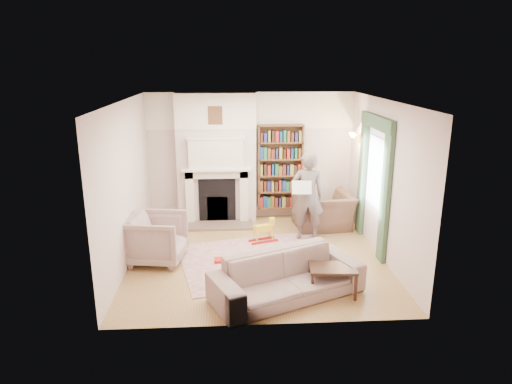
{
  "coord_description": "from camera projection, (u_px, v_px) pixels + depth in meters",
  "views": [
    {
      "loc": [
        -0.48,
        -7.67,
        3.43
      ],
      "look_at": [
        0.0,
        0.25,
        1.15
      ],
      "focal_mm": 32.0,
      "sensor_mm": 36.0,
      "label": 1
    }
  ],
  "objects": [
    {
      "name": "newspaper",
      "position": [
        302.0,
        187.0,
        8.66
      ],
      "size": [
        0.38,
        0.13,
        0.25
      ],
      "primitive_type": "cube",
      "rotation": [
        -0.35,
        0.0,
        -0.07
      ],
      "color": "white",
      "rests_on": "man_reading"
    },
    {
      "name": "curtain_left",
      "position": [
        385.0,
        196.0,
        7.85
      ],
      "size": [
        0.07,
        0.32,
        2.4
      ],
      "primitive_type": "cube",
      "color": "#324A2F",
      "rests_on": "floor"
    },
    {
      "name": "pelmet",
      "position": [
        377.0,
        122.0,
        8.19
      ],
      "size": [
        0.09,
        1.7,
        0.24
      ],
      "primitive_type": "cube",
      "color": "#324A2F",
      "rests_on": "wall_right"
    },
    {
      "name": "paraffin_heater",
      "position": [
        171.0,
        220.0,
        9.4
      ],
      "size": [
        0.29,
        0.29,
        0.55
      ],
      "primitive_type": "cylinder",
      "rotation": [
        0.0,
        0.0,
        0.22
      ],
      "color": "#94989B",
      "rests_on": "floor"
    },
    {
      "name": "sofa",
      "position": [
        287.0,
        276.0,
        6.82
      ],
      "size": [
        2.46,
        1.75,
        0.67
      ],
      "primitive_type": "imported",
      "rotation": [
        0.0,
        0.0,
        0.41
      ],
      "color": "#AA9B8C",
      "rests_on": "floor"
    },
    {
      "name": "board_game",
      "position": [
        253.0,
        259.0,
        8.15
      ],
      "size": [
        0.38,
        0.38,
        0.03
      ],
      "primitive_type": "cube",
      "rotation": [
        0.0,
        0.0,
        0.13
      ],
      "color": "gold",
      "rests_on": "rug"
    },
    {
      "name": "wall_right",
      "position": [
        383.0,
        180.0,
        8.08
      ],
      "size": [
        0.0,
        4.5,
        4.5
      ],
      "primitive_type": "plane",
      "rotation": [
        1.57,
        0.0,
        -1.57
      ],
      "color": "beige",
      "rests_on": "floor"
    },
    {
      "name": "man_reading",
      "position": [
        307.0,
        196.0,
        8.92
      ],
      "size": [
        0.68,
        0.47,
        1.78
      ],
      "primitive_type": "imported",
      "rotation": [
        0.0,
        0.0,
        3.07
      ],
      "color": "#5E514B",
      "rests_on": "floor"
    },
    {
      "name": "armchair_reading",
      "position": [
        323.0,
        211.0,
        9.66
      ],
      "size": [
        1.26,
        1.13,
        0.76
      ],
      "primitive_type": "imported",
      "rotation": [
        0.0,
        0.0,
        3.24
      ],
      "color": "#51352B",
      "rests_on": "floor"
    },
    {
      "name": "fireplace",
      "position": [
        216.0,
        159.0,
        9.88
      ],
      "size": [
        1.7,
        0.58,
        2.8
      ],
      "color": "beige",
      "rests_on": "floor"
    },
    {
      "name": "comic_annuals",
      "position": [
        271.0,
        264.0,
        7.95
      ],
      "size": [
        0.49,
        0.59,
        0.02
      ],
      "color": "red",
      "rests_on": "rug"
    },
    {
      "name": "ceiling",
      "position": [
        257.0,
        101.0,
        7.56
      ],
      "size": [
        4.5,
        4.5,
        0.0
      ],
      "primitive_type": "plane",
      "rotation": [
        3.14,
        0.0,
        0.0
      ],
      "color": "white",
      "rests_on": "wall_back"
    },
    {
      "name": "rocking_horse",
      "position": [
        263.0,
        231.0,
        8.92
      ],
      "size": [
        0.59,
        0.38,
        0.48
      ],
      "primitive_type": null,
      "rotation": [
        0.0,
        0.0,
        0.33
      ],
      "color": "gold",
      "rests_on": "rug"
    },
    {
      "name": "bookcase",
      "position": [
        280.0,
        167.0,
        10.08
      ],
      "size": [
        1.0,
        0.24,
        1.85
      ],
      "primitive_type": "cube",
      "color": "brown",
      "rests_on": "floor"
    },
    {
      "name": "wall_back",
      "position": [
        251.0,
        156.0,
        10.11
      ],
      "size": [
        4.5,
        0.0,
        4.5
      ],
      "primitive_type": "plane",
      "rotation": [
        1.57,
        0.0,
        0.0
      ],
      "color": "beige",
      "rests_on": "floor"
    },
    {
      "name": "coffee_table",
      "position": [
        332.0,
        280.0,
        6.93
      ],
      "size": [
        0.74,
        0.51,
        0.45
      ],
      "primitive_type": null,
      "rotation": [
        0.0,
        0.0,
        -0.08
      ],
      "color": "#331C11",
      "rests_on": "floor"
    },
    {
      "name": "armchair_left",
      "position": [
        157.0,
        238.0,
        8.02
      ],
      "size": [
        1.07,
        1.05,
        0.86
      ],
      "primitive_type": "imported",
      "rotation": [
        0.0,
        0.0,
        1.43
      ],
      "color": "#B3A694",
      "rests_on": "floor"
    },
    {
      "name": "wall_front",
      "position": [
        268.0,
        227.0,
        5.79
      ],
      "size": [
        4.5,
        0.0,
        4.5
      ],
      "primitive_type": "plane",
      "rotation": [
        -1.57,
        0.0,
        0.0
      ],
      "color": "beige",
      "rests_on": "floor"
    },
    {
      "name": "wall_left",
      "position": [
        126.0,
        184.0,
        7.82
      ],
      "size": [
        0.0,
        4.5,
        4.5
      ],
      "primitive_type": "plane",
      "rotation": [
        1.57,
        0.0,
        1.57
      ],
      "color": "beige",
      "rests_on": "floor"
    },
    {
      "name": "window",
      "position": [
        376.0,
        172.0,
        8.45
      ],
      "size": [
        0.02,
        0.9,
        1.3
      ],
      "primitive_type": "cube",
      "color": "silver",
      "rests_on": "wall_right"
    },
    {
      "name": "floor",
      "position": [
        257.0,
        256.0,
        8.34
      ],
      "size": [
        4.5,
        4.5,
        0.0
      ],
      "primitive_type": "plane",
      "color": "olive",
      "rests_on": "ground"
    },
    {
      "name": "curtain_right",
      "position": [
        362.0,
        176.0,
        9.19
      ],
      "size": [
        0.07,
        0.32,
        2.4
      ],
      "primitive_type": "cube",
      "color": "#324A2F",
      "rests_on": "floor"
    },
    {
      "name": "game_box_lid",
      "position": [
        223.0,
        260.0,
        8.09
      ],
      "size": [
        0.31,
        0.21,
        0.05
      ],
      "primitive_type": "cube",
      "rotation": [
        0.0,
        0.0,
        0.05
      ],
      "color": "red",
      "rests_on": "rug"
    },
    {
      "name": "rug",
      "position": [
        261.0,
        260.0,
        8.18
      ],
      "size": [
        3.19,
        2.7,
        0.01
      ],
      "primitive_type": "cube",
      "rotation": [
        0.0,
        0.0,
        0.22
      ],
      "color": "beige",
      "rests_on": "floor"
    },
    {
      "name": "wall_sconce",
      "position": [
        351.0,
        139.0,
        9.37
      ],
      "size": [
        0.2,
        0.24,
        0.24
      ],
      "primitive_type": null,
      "color": "gold",
      "rests_on": "wall_right"
    }
  ]
}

